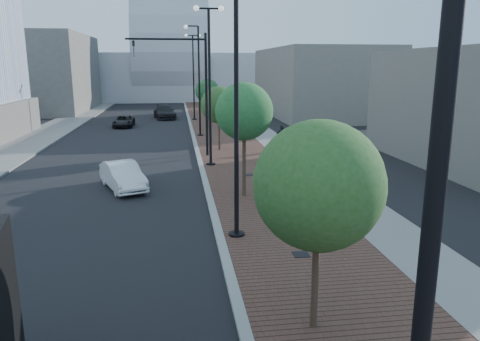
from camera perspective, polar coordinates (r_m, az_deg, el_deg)
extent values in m
cube|color=#4C2D23|center=(45.86, -1.72, 5.49)|extent=(7.00, 140.00, 0.12)
cube|color=slate|center=(46.23, 1.62, 5.55)|extent=(2.40, 140.00, 0.13)
cube|color=gray|center=(45.62, -6.12, 5.39)|extent=(0.30, 140.00, 0.14)
cube|color=slate|center=(47.06, -22.19, 4.73)|extent=(4.00, 140.00, 0.12)
imported|color=white|center=(23.38, -14.35, -0.63)|extent=(2.79, 4.31, 1.34)
imported|color=black|center=(47.35, -14.23, 5.95)|extent=(1.95, 4.09, 1.13)
imported|color=black|center=(54.04, -9.35, 7.20)|extent=(2.90, 5.55, 1.53)
imported|color=black|center=(32.23, 5.19, 3.98)|extent=(0.86, 0.70, 2.02)
cylinder|color=black|center=(4.02, 22.58, -7.98)|extent=(0.16, 0.16, 9.00)
cylinder|color=black|center=(16.43, -0.43, -8.07)|extent=(0.56, 0.56, 0.20)
cylinder|color=black|center=(15.40, -0.46, 7.83)|extent=(0.16, 0.16, 9.00)
cylinder|color=black|center=(27.91, -3.64, 0.72)|extent=(0.56, 0.56, 0.20)
cylinder|color=black|center=(27.32, -3.77, 10.02)|extent=(0.16, 0.16, 9.00)
cylinder|color=black|center=(27.47, -3.92, 19.44)|extent=(1.40, 0.10, 0.10)
sphere|color=silver|center=(27.42, -5.47, 19.42)|extent=(0.32, 0.32, 0.32)
sphere|color=silver|center=(27.52, -2.38, 19.44)|extent=(0.32, 0.32, 0.32)
cylinder|color=black|center=(39.70, -4.95, 4.34)|extent=(0.56, 0.56, 0.20)
cylinder|color=black|center=(39.29, -5.08, 10.87)|extent=(0.16, 0.16, 9.00)
cylinder|color=black|center=(39.37, -5.98, 17.42)|extent=(1.00, 0.10, 0.10)
sphere|color=silver|center=(39.35, -6.74, 17.30)|extent=(0.32, 0.32, 0.32)
cylinder|color=black|center=(51.59, -5.67, 6.30)|extent=(0.56, 0.56, 0.20)
cylinder|color=black|center=(51.27, -5.79, 11.32)|extent=(0.16, 0.16, 9.00)
cylinder|color=black|center=(51.35, -5.90, 16.35)|extent=(1.40, 0.10, 0.10)
sphere|color=silver|center=(51.33, -6.72, 16.33)|extent=(0.32, 0.32, 0.32)
sphere|color=silver|center=(51.38, -5.09, 16.36)|extent=(0.32, 0.32, 0.32)
cylinder|color=black|center=(30.34, -4.18, 9.13)|extent=(0.18, 0.18, 8.00)
cylinder|color=black|center=(30.26, -9.21, 15.81)|extent=(5.00, 0.12, 0.12)
imported|color=black|center=(30.33, -13.07, 14.51)|extent=(0.16, 0.20, 1.00)
cylinder|color=#382619|center=(10.62, 9.36, -11.54)|extent=(0.16, 0.16, 3.24)
sphere|color=#26531C|center=(10.01, 9.75, -1.84)|extent=(2.86, 2.86, 2.86)
sphere|color=#26531C|center=(10.47, 11.30, -2.57)|extent=(2.00, 2.00, 2.00)
sphere|color=#26531C|center=(9.56, 8.65, -0.49)|extent=(1.71, 1.71, 1.71)
cylinder|color=#382619|center=(20.84, 0.50, 1.51)|extent=(0.16, 0.16, 3.73)
sphere|color=#216127|center=(20.53, 0.51, 7.35)|extent=(2.59, 2.59, 2.59)
sphere|color=#216127|center=(20.91, 1.48, 6.72)|extent=(1.81, 1.81, 1.81)
sphere|color=#216127|center=(20.16, -0.21, 8.31)|extent=(1.55, 1.55, 1.55)
cylinder|color=#382619|center=(32.66, -2.58, 5.08)|extent=(0.16, 0.16, 3.08)
sphere|color=#254D1A|center=(32.46, -2.62, 8.15)|extent=(2.60, 2.60, 2.60)
sphere|color=#254D1A|center=(32.82, -1.96, 7.82)|extent=(1.82, 1.82, 1.82)
sphere|color=#254D1A|center=(32.11, -3.11, 8.64)|extent=(1.56, 1.56, 1.56)
cylinder|color=#382619|center=(44.52, -4.05, 7.34)|extent=(0.16, 0.16, 3.37)
sphere|color=#1A4D21|center=(44.38, -4.09, 9.82)|extent=(2.29, 2.29, 2.29)
sphere|color=#1A4D21|center=(44.72, -3.59, 9.54)|extent=(1.60, 1.60, 1.60)
sphere|color=#1A4D21|center=(44.04, -4.46, 10.23)|extent=(1.38, 1.38, 1.38)
cube|color=#B3B6BE|center=(90.24, -8.46, 11.52)|extent=(50.00, 28.00, 8.00)
cube|color=#605E57|center=(67.82, -24.30, 10.97)|extent=(14.00, 20.00, 10.00)
cube|color=slate|center=(57.92, 9.75, 10.77)|extent=(12.00, 22.00, 8.00)
cube|color=black|center=(14.94, 7.57, -10.28)|extent=(0.50, 0.50, 0.02)
cube|color=black|center=(25.20, 0.97, -0.52)|extent=(0.50, 0.50, 0.02)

